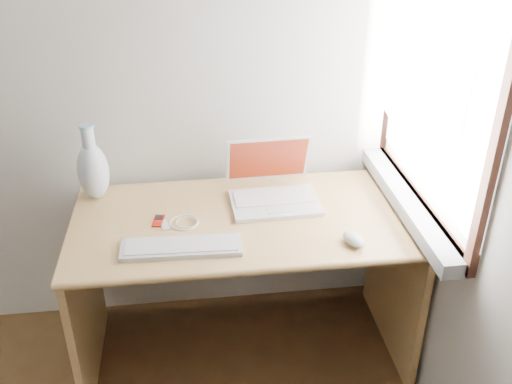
{
  "coord_description": "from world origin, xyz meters",
  "views": [
    {
      "loc": [
        0.83,
        -0.61,
        1.95
      ],
      "look_at": [
        1.08,
        1.35,
        0.85
      ],
      "focal_mm": 40.0,
      "sensor_mm": 36.0,
      "label": 1
    }
  ],
  "objects": [
    {
      "name": "external_keyboard",
      "position": [
        0.78,
        1.15,
        0.75
      ],
      "size": [
        0.45,
        0.15,
        0.02
      ],
      "rotation": [
        0.0,
        0.0,
        -0.04
      ],
      "color": "silver",
      "rests_on": "desk"
    },
    {
      "name": "remote",
      "position": [
        0.71,
        1.32,
        0.74
      ],
      "size": [
        0.04,
        0.08,
        0.01
      ],
      "primitive_type": "cube",
      "rotation": [
        0.0,
        0.0,
        0.21
      ],
      "color": "silver",
      "rests_on": "desk"
    },
    {
      "name": "vase",
      "position": [
        0.42,
        1.59,
        0.87
      ],
      "size": [
        0.13,
        0.13,
        0.34
      ],
      "color": "silver",
      "rests_on": "desk"
    },
    {
      "name": "ipod",
      "position": [
        0.69,
        1.36,
        0.74
      ],
      "size": [
        0.05,
        0.09,
        0.01
      ],
      "rotation": [
        0.0,
        0.0,
        -0.16
      ],
      "color": "red",
      "rests_on": "desk"
    },
    {
      "name": "mouse",
      "position": [
        1.42,
        1.11,
        0.75
      ],
      "size": [
        0.1,
        0.13,
        0.04
      ],
      "primitive_type": "ellipsoid",
      "rotation": [
        0.0,
        0.0,
        0.32
      ],
      "color": "white",
      "rests_on": "desk"
    },
    {
      "name": "window",
      "position": [
        1.72,
        1.3,
        1.28
      ],
      "size": [
        0.11,
        0.99,
        1.1
      ],
      "color": "white",
      "rests_on": "right_wall"
    },
    {
      "name": "desk",
      "position": [
        1.03,
        1.43,
        0.52
      ],
      "size": [
        1.39,
        0.7,
        0.73
      ],
      "color": "tan",
      "rests_on": "floor"
    },
    {
      "name": "cable_coil",
      "position": [
        0.79,
        1.33,
        0.74
      ],
      "size": [
        0.13,
        0.13,
        0.01
      ],
      "primitive_type": "torus",
      "rotation": [
        0.0,
        0.0,
        0.1
      ],
      "color": "silver",
      "rests_on": "desk"
    },
    {
      "name": "laptop",
      "position": [
        1.17,
        1.48,
        0.79
      ],
      "size": [
        0.37,
        0.31,
        0.25
      ],
      "rotation": [
        0.0,
        0.0,
        0.03
      ],
      "color": "white",
      "rests_on": "desk"
    }
  ]
}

